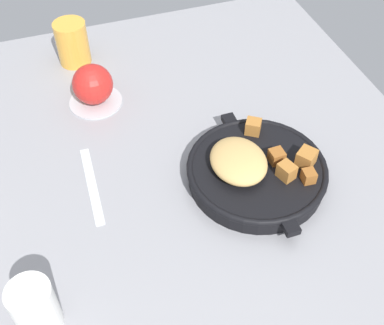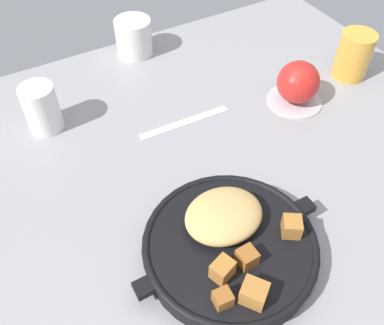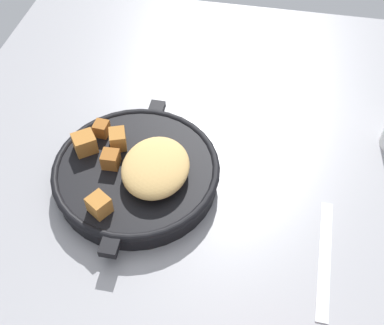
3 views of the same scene
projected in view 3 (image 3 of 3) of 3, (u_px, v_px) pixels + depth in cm
name	position (u px, v px, depth cm)	size (l,w,h in cm)	color
ground_plane	(214.00, 219.00, 69.42)	(110.64, 95.22, 2.40)	gray
cast_iron_skillet	(138.00, 172.00, 70.40)	(29.21, 24.87, 6.92)	black
butter_knife	(325.00, 258.00, 63.87)	(18.27, 1.60, 0.36)	silver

